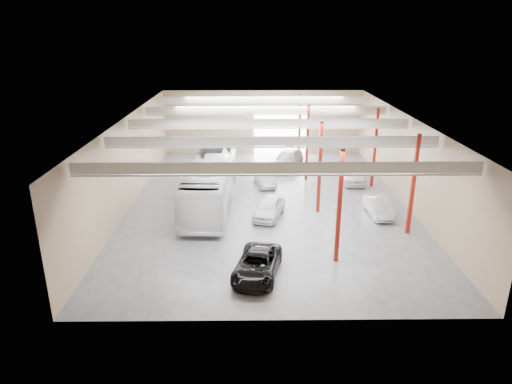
{
  "coord_description": "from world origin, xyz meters",
  "views": [
    {
      "loc": [
        -1.37,
        -34.79,
        13.41
      ],
      "look_at": [
        -1.01,
        -3.62,
        2.2
      ],
      "focal_mm": 32.0,
      "sensor_mm": 36.0,
      "label": 1
    }
  ],
  "objects_px": {
    "black_sedan": "(257,265)",
    "car_right_near": "(378,207)",
    "car_right_far": "(352,173)",
    "car_row_a": "(269,207)",
    "car_row_b": "(264,177)",
    "coach_bus": "(211,183)",
    "car_row_c": "(288,160)"
  },
  "relations": [
    {
      "from": "coach_bus",
      "to": "car_row_b",
      "type": "distance_m",
      "value": 6.84
    },
    {
      "from": "car_row_c",
      "to": "black_sedan",
      "type": "bearing_deg",
      "value": -79.37
    },
    {
      "from": "car_row_c",
      "to": "car_right_near",
      "type": "bearing_deg",
      "value": -44.82
    },
    {
      "from": "black_sedan",
      "to": "car_right_near",
      "type": "relative_size",
      "value": 1.22
    },
    {
      "from": "coach_bus",
      "to": "car_right_far",
      "type": "distance_m",
      "value": 13.81
    },
    {
      "from": "coach_bus",
      "to": "car_row_c",
      "type": "height_order",
      "value": "coach_bus"
    },
    {
      "from": "car_row_b",
      "to": "car_right_far",
      "type": "xyz_separation_m",
      "value": [
        8.07,
        0.72,
        0.12
      ]
    },
    {
      "from": "black_sedan",
      "to": "car_row_c",
      "type": "bearing_deg",
      "value": 92.8
    },
    {
      "from": "car_row_b",
      "to": "coach_bus",
      "type": "bearing_deg",
      "value": -141.21
    },
    {
      "from": "black_sedan",
      "to": "car_row_a",
      "type": "bearing_deg",
      "value": 95.04
    },
    {
      "from": "car_row_a",
      "to": "car_right_far",
      "type": "distance_m",
      "value": 11.42
    },
    {
      "from": "coach_bus",
      "to": "car_row_a",
      "type": "relative_size",
      "value": 3.11
    },
    {
      "from": "car_row_c",
      "to": "car_right_near",
      "type": "height_order",
      "value": "car_row_c"
    },
    {
      "from": "car_row_c",
      "to": "coach_bus",
      "type": "bearing_deg",
      "value": -104.34
    },
    {
      "from": "car_right_near",
      "to": "car_row_a",
      "type": "bearing_deg",
      "value": 179.43
    },
    {
      "from": "car_row_a",
      "to": "car_row_c",
      "type": "bearing_deg",
      "value": 96.59
    },
    {
      "from": "car_row_a",
      "to": "car_row_c",
      "type": "xyz_separation_m",
      "value": [
        2.35,
        12.7,
        0.1
      ]
    },
    {
      "from": "car_row_c",
      "to": "car_right_far",
      "type": "bearing_deg",
      "value": -19.19
    },
    {
      "from": "coach_bus",
      "to": "car_row_a",
      "type": "bearing_deg",
      "value": -25.93
    },
    {
      "from": "coach_bus",
      "to": "car_row_b",
      "type": "bearing_deg",
      "value": 50.94
    },
    {
      "from": "coach_bus",
      "to": "car_right_near",
      "type": "xyz_separation_m",
      "value": [
        12.88,
        -2.17,
        -1.21
      ]
    },
    {
      "from": "black_sedan",
      "to": "car_row_c",
      "type": "xyz_separation_m",
      "value": [
        3.37,
        21.41,
        0.15
      ]
    },
    {
      "from": "car_row_b",
      "to": "car_row_c",
      "type": "bearing_deg",
      "value": 54.27
    },
    {
      "from": "car_row_a",
      "to": "car_row_c",
      "type": "distance_m",
      "value": 12.92
    },
    {
      "from": "black_sedan",
      "to": "car_row_a",
      "type": "height_order",
      "value": "car_row_a"
    },
    {
      "from": "car_row_c",
      "to": "car_right_far",
      "type": "xyz_separation_m",
      "value": [
        5.58,
        -4.48,
        -0.03
      ]
    },
    {
      "from": "black_sedan",
      "to": "car_right_far",
      "type": "distance_m",
      "value": 19.15
    },
    {
      "from": "car_right_near",
      "to": "car_right_far",
      "type": "xyz_separation_m",
      "value": [
        -0.38,
        7.97,
        0.14
      ]
    },
    {
      "from": "black_sedan",
      "to": "car_row_a",
      "type": "distance_m",
      "value": 8.77
    },
    {
      "from": "car_row_a",
      "to": "car_row_b",
      "type": "height_order",
      "value": "car_row_a"
    },
    {
      "from": "car_row_b",
      "to": "car_right_far",
      "type": "height_order",
      "value": "car_right_far"
    },
    {
      "from": "coach_bus",
      "to": "car_row_c",
      "type": "xyz_separation_m",
      "value": [
        6.91,
        10.28,
        -1.04
      ]
    }
  ]
}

